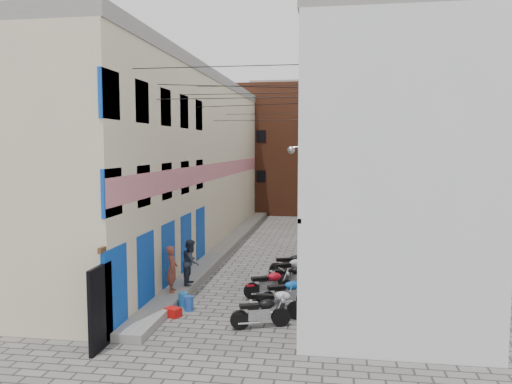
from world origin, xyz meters
The scene contains 21 objects.
ground centered at (0.00, 0.00, 0.00)m, with size 90.00×90.00×0.00m, color #5B5855.
plinth centered at (-2.05, 13.00, 0.12)m, with size 0.90×26.00×0.25m, color gray.
building_left centered at (-4.98, 12.95, 4.50)m, with size 5.10×27.00×9.00m.
building_right centered at (5.00, 13.00, 4.51)m, with size 5.94×26.00×9.00m.
building_far_brick_left centered at (-2.00, 28.00, 5.00)m, with size 6.00×6.00×10.00m, color brown.
building_far_brick_right centered at (3.00, 30.00, 4.00)m, with size 5.00×6.00×8.00m, color brown.
building_far_concrete centered at (0.00, 34.00, 5.50)m, with size 8.00×5.00×11.00m, color gray.
far_shopfront centered at (0.00, 25.20, 1.20)m, with size 2.00×0.30×2.40m, color black.
overhead_wires centered at (0.00, 7.64, 7.12)m, with size 5.80×13.02×1.32m.
motorcycle_a centered at (1.33, 1.72, 0.51)m, with size 0.56×1.77×1.02m, color black, non-canonical shape.
motorcycle_b centered at (1.68, 2.60, 0.52)m, with size 0.56×1.78×1.03m, color silver, non-canonical shape.
motorcycle_c centered at (1.90, 3.68, 0.53)m, with size 0.57×1.82×1.05m, color #0B4FA6, non-canonical shape.
motorcycle_d centered at (1.20, 4.67, 0.53)m, with size 0.58×1.82×1.06m, color maroon, non-canonical shape.
motorcycle_e centered at (1.90, 5.79, 0.51)m, with size 0.56×1.78×1.03m, color black, non-canonical shape.
motorcycle_f centered at (1.81, 6.61, 0.56)m, with size 0.61×1.94×1.12m, color #A9A9AE, non-canonical shape.
motorcycle_g centered at (1.74, 7.63, 0.53)m, with size 0.58×1.83×1.06m, color black, non-canonical shape.
person_a centered at (-2.07, 4.02, 1.04)m, with size 0.58×0.38×1.59m, color brown.
person_b centered at (-1.70, 5.05, 1.06)m, with size 0.79×0.62×1.63m, color #2D3443.
water_jug_near centered at (-1.16, 2.89, 0.24)m, with size 0.30×0.30×0.47m, color #214BA8.
water_jug_far centered at (-1.44, 3.20, 0.24)m, with size 0.31×0.31×0.48m, color #2881CB.
red_crate centered at (-1.47, 2.25, 0.14)m, with size 0.45×0.34×0.28m, color red.
Camera 1 is at (3.34, -12.12, 5.22)m, focal length 35.00 mm.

